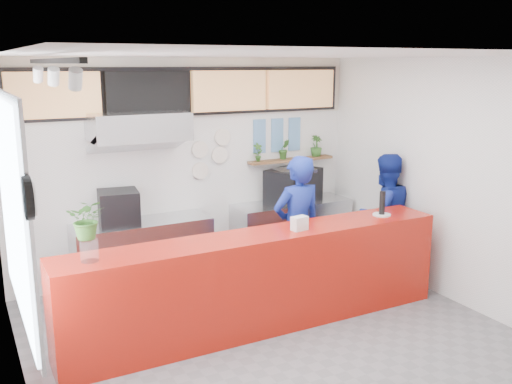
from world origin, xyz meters
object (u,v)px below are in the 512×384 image
object	(u,v)px
espresso_machine	(293,185)
staff_right	(384,216)
panini_oven	(119,208)
staff_center	(297,228)
pepper_mill	(382,203)
service_counter	(261,281)

from	to	relation	value
espresso_machine	staff_right	distance (m)	1.42
panini_oven	espresso_machine	size ratio (longest dim) A/B	0.63
espresso_machine	staff_right	world-z (taller)	staff_right
espresso_machine	staff_center	bearing A→B (deg)	-143.02
panini_oven	pepper_mill	bearing A→B (deg)	-24.75
staff_right	panini_oven	bearing A→B (deg)	-13.52
service_counter	espresso_machine	distance (m)	2.43
service_counter	pepper_mill	size ratio (longest dim) A/B	15.68
staff_right	pepper_mill	distance (m)	0.96
pepper_mill	panini_oven	bearing A→B (deg)	146.90
panini_oven	staff_center	xyz separation A→B (m)	(1.89, -1.28, -0.20)
espresso_machine	staff_center	distance (m)	1.49
pepper_mill	staff_right	bearing A→B (deg)	47.09
service_counter	pepper_mill	world-z (taller)	pepper_mill
service_counter	panini_oven	bearing A→B (deg)	121.24
panini_oven	staff_right	distance (m)	3.58
service_counter	pepper_mill	distance (m)	1.83
staff_right	pepper_mill	size ratio (longest dim) A/B	6.03
espresso_machine	staff_right	bearing A→B (deg)	-80.49
espresso_machine	staff_center	size ratio (longest dim) A/B	0.42
service_counter	staff_right	size ratio (longest dim) A/B	2.60
panini_oven	pepper_mill	world-z (taller)	pepper_mill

